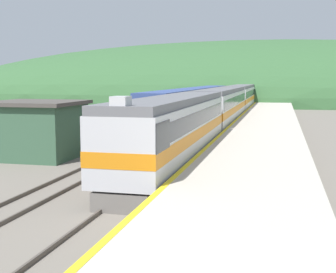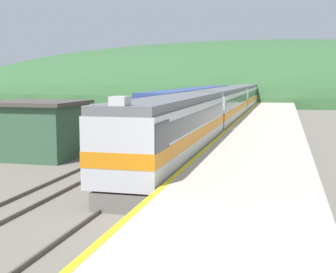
# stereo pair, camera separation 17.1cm
# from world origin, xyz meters

# --- Properties ---
(track_main) EXTENTS (1.52, 180.00, 0.16)m
(track_main) POSITION_xyz_m (0.00, 70.00, 0.08)
(track_main) COLOR #4C443D
(track_main) RESTS_ON ground
(track_siding) EXTENTS (1.52, 180.00, 0.16)m
(track_siding) POSITION_xyz_m (-4.29, 70.00, 0.08)
(track_siding) COLOR #4C443D
(track_siding) RESTS_ON ground
(platform) EXTENTS (5.99, 140.00, 1.13)m
(platform) POSITION_xyz_m (4.59, 50.00, 0.56)
(platform) COLOR #BCB5A5
(platform) RESTS_ON ground
(distant_hills) EXTENTS (170.66, 76.80, 28.47)m
(distant_hills) POSITION_xyz_m (0.00, 120.81, 0.00)
(distant_hills) COLOR #335B33
(distant_hills) RESTS_ON ground
(station_shed) EXTENTS (5.68, 5.40, 3.71)m
(station_shed) POSITION_xyz_m (-9.53, 29.92, 1.88)
(station_shed) COLOR #385B42
(station_shed) RESTS_ON ground
(express_train_lead_car) EXTENTS (3.01, 19.61, 4.50)m
(express_train_lead_car) POSITION_xyz_m (0.00, 28.47, 2.27)
(express_train_lead_car) COLOR black
(express_train_lead_car) RESTS_ON ground
(carriage_second) EXTENTS (3.00, 22.96, 4.14)m
(carriage_second) POSITION_xyz_m (0.00, 50.87, 2.25)
(carriage_second) COLOR black
(carriage_second) RESTS_ON ground
(carriage_third) EXTENTS (3.00, 22.96, 4.14)m
(carriage_third) POSITION_xyz_m (0.00, 74.71, 2.25)
(carriage_third) COLOR black
(carriage_third) RESTS_ON ground
(carriage_fourth) EXTENTS (3.00, 22.96, 4.14)m
(carriage_fourth) POSITION_xyz_m (0.00, 98.55, 2.25)
(carriage_fourth) COLOR black
(carriage_fourth) RESTS_ON ground
(siding_train) EXTENTS (2.90, 40.40, 4.00)m
(siding_train) POSITION_xyz_m (-4.29, 58.23, 2.06)
(siding_train) COLOR black
(siding_train) RESTS_ON ground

